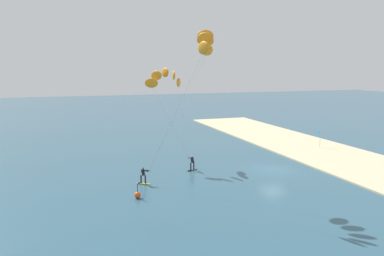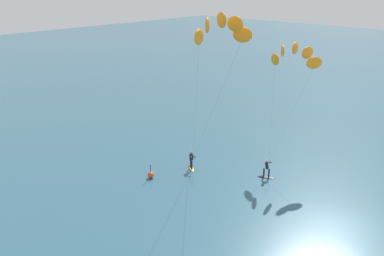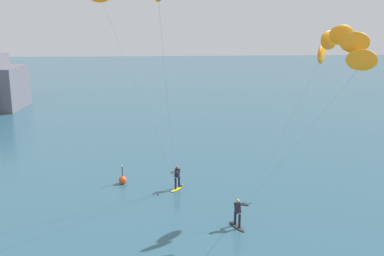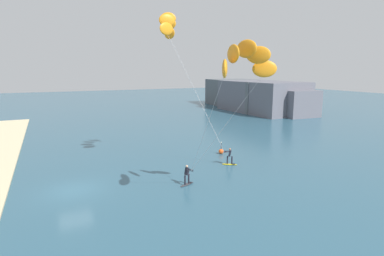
{
  "view_description": "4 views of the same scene",
  "coord_description": "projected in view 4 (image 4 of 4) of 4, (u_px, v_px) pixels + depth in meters",
  "views": [
    {
      "loc": [
        -35.38,
        21.56,
        11.07
      ],
      "look_at": [
        -0.18,
        9.46,
        5.15
      ],
      "focal_mm": 35.71,
      "sensor_mm": 36.0,
      "label": 1
    },
    {
      "loc": [
        -27.24,
        -10.61,
        16.78
      ],
      "look_at": [
        -1.35,
        13.57,
        4.4
      ],
      "focal_mm": 41.17,
      "sensor_mm": 36.0,
      "label": 2
    },
    {
      "loc": [
        -1.47,
        -15.12,
        11.53
      ],
      "look_at": [
        0.5,
        13.84,
        4.43
      ],
      "focal_mm": 43.31,
      "sensor_mm": 36.0,
      "label": 3
    },
    {
      "loc": [
        24.31,
        -1.36,
        9.23
      ],
      "look_at": [
        0.81,
        9.8,
        4.3
      ],
      "focal_mm": 28.74,
      "sensor_mm": 36.0,
      "label": 4
    }
  ],
  "objects": [
    {
      "name": "marker_buoy",
      "position": [
        221.0,
        151.0,
        34.24
      ],
      "size": [
        0.56,
        0.56,
        1.38
      ],
      "color": "#EA5119",
      "rests_on": "ground"
    },
    {
      "name": "kitesurfer_nearshore",
      "position": [
        243.0,
        66.0,
        19.01
      ],
      "size": [
        7.38,
        4.86,
        11.04
      ],
      "color": "#333338",
      "rests_on": "ground"
    },
    {
      "name": "distant_headland",
      "position": [
        255.0,
        96.0,
        72.58
      ],
      "size": [
        33.39,
        14.6,
        6.74
      ],
      "color": "#565B60",
      "rests_on": "ground"
    },
    {
      "name": "kitesurfer_mid_water",
      "position": [
        171.0,
        32.0,
        28.08
      ],
      "size": [
        5.41,
        7.51,
        14.35
      ],
      "color": "yellow",
      "rests_on": "ground"
    },
    {
      "name": "ground_plane",
      "position": [
        74.0,
        191.0,
        23.87
      ],
      "size": [
        240.0,
        240.0,
        0.0
      ],
      "primitive_type": "plane",
      "color": "#2D566B"
    }
  ]
}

